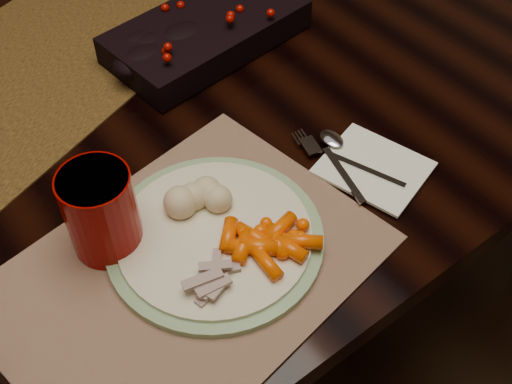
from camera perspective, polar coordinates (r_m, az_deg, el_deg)
floor at (r=1.61m, az=-6.96°, el=-12.75°), size 5.00×5.00×0.00m
dining_table at (r=1.30m, az=-8.49°, el=-4.92°), size 1.80×1.00×0.75m
table_runner at (r=1.14m, az=-17.83°, el=11.28°), size 1.75×0.93×0.00m
centerpiece at (r=1.10m, az=-4.41°, el=14.37°), size 0.35×0.21×0.07m
placemat_main at (r=0.80m, az=-6.26°, el=-6.92°), size 0.51×0.41×0.00m
dinner_plate at (r=0.82m, az=-3.68°, el=-4.03°), size 0.35×0.35×0.02m
baby_carrots at (r=0.79m, az=2.25°, el=-3.92°), size 0.14×0.12×0.02m
mashed_potatoes at (r=0.82m, az=-5.13°, el=-0.22°), size 0.08×0.07×0.04m
turkey_shreds at (r=0.76m, az=-3.54°, el=-7.84°), size 0.09×0.08×0.02m
napkin at (r=0.91m, az=10.42°, el=2.13°), size 0.15×0.17×0.00m
fork at (r=0.90m, az=7.05°, el=2.23°), size 0.06×0.14×0.00m
spoon at (r=0.91m, az=8.88°, el=2.81°), size 0.08×0.14×0.00m
red_cup at (r=0.79m, az=-13.58°, el=-1.76°), size 0.11×0.11×0.12m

